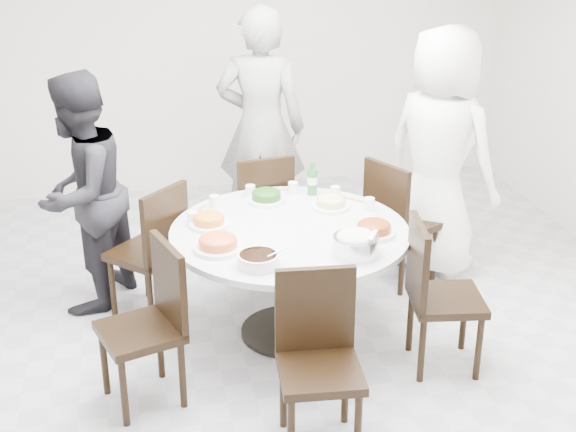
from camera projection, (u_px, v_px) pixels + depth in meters
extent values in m
cube|color=#BAB9BF|center=(243.00, 353.00, 5.08)|extent=(6.00, 6.00, 0.01)
cube|color=silver|center=(189.00, 42.00, 7.23)|extent=(6.00, 0.01, 2.80)
cylinder|color=silver|center=(290.00, 283.00, 5.15)|extent=(1.50, 1.50, 0.75)
cube|color=black|center=(403.00, 221.00, 5.81)|extent=(0.57, 0.57, 0.95)
cube|color=black|center=(259.00, 211.00, 5.98)|extent=(0.48, 0.48, 0.95)
cube|color=black|center=(146.00, 250.00, 5.36)|extent=(0.59, 0.59, 0.95)
cube|color=black|center=(139.00, 328.00, 4.44)|extent=(0.53, 0.53, 0.95)
cube|color=black|center=(320.00, 368.00, 4.08)|extent=(0.45, 0.45, 0.95)
cube|color=black|center=(447.00, 296.00, 4.78)|extent=(0.48, 0.48, 0.95)
imported|color=white|center=(440.00, 153.00, 5.83)|extent=(1.01, 1.08, 1.85)
imported|color=black|center=(261.00, 128.00, 6.29)|extent=(0.80, 0.63, 1.92)
imported|color=black|center=(81.00, 194.00, 5.36)|extent=(0.94, 1.01, 1.65)
cylinder|color=white|center=(266.00, 198.00, 5.41)|extent=(0.25, 0.25, 0.06)
cylinder|color=white|center=(331.00, 204.00, 5.30)|extent=(0.25, 0.25, 0.07)
cylinder|color=white|center=(209.00, 221.00, 5.03)|extent=(0.25, 0.25, 0.07)
cylinder|color=white|center=(374.00, 230.00, 4.92)|extent=(0.27, 0.27, 0.07)
cylinder|color=white|center=(218.00, 244.00, 4.72)|extent=(0.29, 0.29, 0.08)
cylinder|color=silver|center=(356.00, 246.00, 4.65)|extent=(0.27, 0.27, 0.11)
cylinder|color=white|center=(258.00, 260.00, 4.52)|extent=(0.24, 0.24, 0.07)
cylinder|color=#29662F|center=(312.00, 178.00, 5.50)|extent=(0.07, 0.07, 0.24)
cylinder|color=white|center=(271.00, 187.00, 5.57)|extent=(0.07, 0.07, 0.08)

